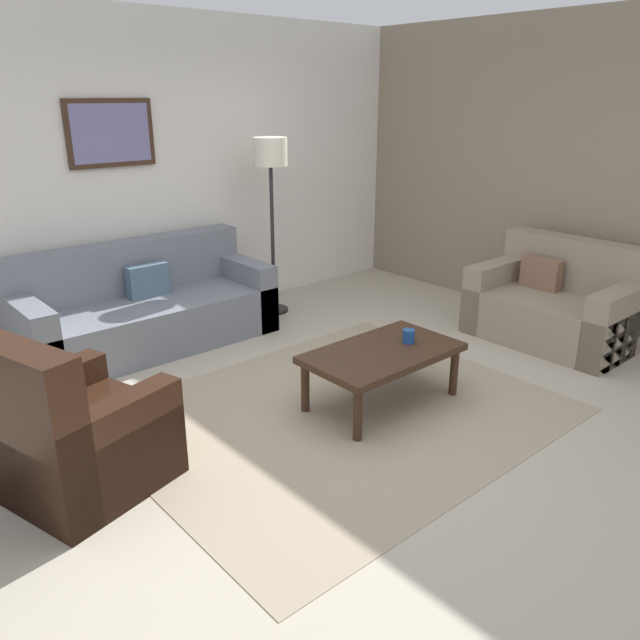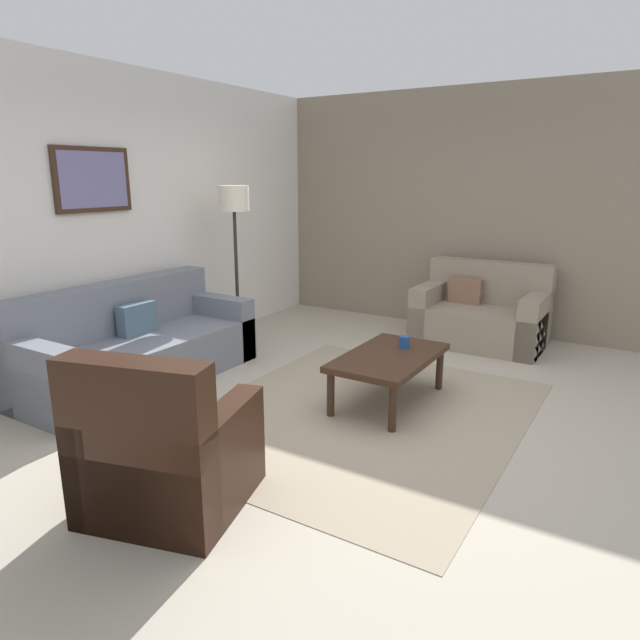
# 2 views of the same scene
# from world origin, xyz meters

# --- Properties ---
(ground_plane) EXTENTS (8.00, 8.00, 0.00)m
(ground_plane) POSITION_xyz_m (0.00, 0.00, 0.00)
(ground_plane) COLOR #B2A893
(rear_partition) EXTENTS (6.00, 0.12, 2.80)m
(rear_partition) POSITION_xyz_m (0.00, 2.60, 1.40)
(rear_partition) COLOR silver
(rear_partition) RESTS_ON ground_plane
(stone_feature_panel) EXTENTS (0.12, 5.20, 2.80)m
(stone_feature_panel) POSITION_xyz_m (3.00, 0.00, 1.40)
(stone_feature_panel) COLOR gray
(stone_feature_panel) RESTS_ON ground_plane
(area_rug) EXTENTS (2.86, 2.35, 0.01)m
(area_rug) POSITION_xyz_m (0.00, 0.00, 0.00)
(area_rug) COLOR tan
(area_rug) RESTS_ON ground_plane
(couch_main) EXTENTS (2.16, 0.89, 0.88)m
(couch_main) POSITION_xyz_m (-0.40, 2.10, 0.30)
(couch_main) COLOR slate
(couch_main) RESTS_ON ground_plane
(couch_loveseat) EXTENTS (0.88, 1.35, 0.88)m
(couch_loveseat) POSITION_xyz_m (2.45, -0.23, 0.30)
(couch_loveseat) COLOR gray
(couch_loveseat) RESTS_ON ground_plane
(armchair_leather) EXTENTS (0.99, 0.99, 0.95)m
(armchair_leather) POSITION_xyz_m (-1.71, 0.33, 0.31)
(armchair_leather) COLOR black
(armchair_leather) RESTS_ON ground_plane
(coffee_table) EXTENTS (1.10, 0.64, 0.41)m
(coffee_table) POSITION_xyz_m (0.34, -0.07, 0.36)
(coffee_table) COLOR #382316
(coffee_table) RESTS_ON ground_plane
(cup) EXTENTS (0.09, 0.09, 0.10)m
(cup) POSITION_xyz_m (0.58, -0.10, 0.46)
(cup) COLOR #1E478C
(cup) RESTS_ON coffee_table
(lamp_standing) EXTENTS (0.32, 0.32, 1.71)m
(lamp_standing) POSITION_xyz_m (0.98, 2.03, 1.41)
(lamp_standing) COLOR black
(lamp_standing) RESTS_ON ground_plane
(framed_artwork) EXTENTS (0.76, 0.04, 0.56)m
(framed_artwork) POSITION_xyz_m (-0.35, 2.51, 1.78)
(framed_artwork) COLOR #382316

